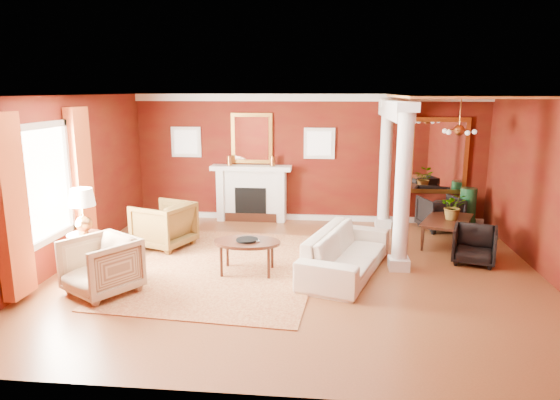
# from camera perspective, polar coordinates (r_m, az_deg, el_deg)

# --- Properties ---
(ground) EXTENTS (8.00, 8.00, 0.00)m
(ground) POSITION_cam_1_polar(r_m,az_deg,el_deg) (8.46, 2.03, -8.20)
(ground) COLOR brown
(ground) RESTS_ON ground
(room_shell) EXTENTS (8.04, 7.04, 2.92)m
(room_shell) POSITION_cam_1_polar(r_m,az_deg,el_deg) (7.97, 2.14, 5.50)
(room_shell) COLOR #521C0B
(room_shell) RESTS_ON ground
(fireplace) EXTENTS (1.85, 0.42, 1.29)m
(fireplace) POSITION_cam_1_polar(r_m,az_deg,el_deg) (11.60, -3.28, 0.80)
(fireplace) COLOR silver
(fireplace) RESTS_ON ground
(overmantel_mirror) EXTENTS (0.95, 0.07, 1.15)m
(overmantel_mirror) POSITION_cam_1_polar(r_m,az_deg,el_deg) (11.55, -3.25, 7.05)
(overmantel_mirror) COLOR gold
(overmantel_mirror) RESTS_ON fireplace
(flank_window_left) EXTENTS (0.70, 0.07, 0.70)m
(flank_window_left) POSITION_cam_1_polar(r_m,az_deg,el_deg) (11.91, -10.67, 6.53)
(flank_window_left) COLOR silver
(flank_window_left) RESTS_ON room_shell
(flank_window_right) EXTENTS (0.70, 0.07, 0.70)m
(flank_window_right) POSITION_cam_1_polar(r_m,az_deg,el_deg) (11.43, 4.52, 6.47)
(flank_window_right) COLOR silver
(flank_window_right) RESTS_ON room_shell
(left_window) EXTENTS (0.21, 2.55, 2.60)m
(left_window) POSITION_cam_1_polar(r_m,az_deg,el_deg) (8.66, -24.84, 0.92)
(left_window) COLOR white
(left_window) RESTS_ON room_shell
(column_front) EXTENTS (0.36, 0.36, 2.80)m
(column_front) POSITION_cam_1_polar(r_m,az_deg,el_deg) (8.43, 13.86, 1.46)
(column_front) COLOR silver
(column_front) RESTS_ON ground
(column_back) EXTENTS (0.36, 0.36, 2.80)m
(column_back) POSITION_cam_1_polar(r_m,az_deg,el_deg) (11.08, 11.96, 4.10)
(column_back) COLOR silver
(column_back) RESTS_ON ground
(header_beam) EXTENTS (0.30, 3.20, 0.32)m
(header_beam) POSITION_cam_1_polar(r_m,az_deg,el_deg) (9.88, 12.95, 10.04)
(header_beam) COLOR silver
(header_beam) RESTS_ON column_front
(amber_ceiling) EXTENTS (2.30, 3.40, 0.04)m
(amber_ceiling) POSITION_cam_1_polar(r_m,az_deg,el_deg) (9.93, 19.84, 11.08)
(amber_ceiling) COLOR #ED9345
(amber_ceiling) RESTS_ON room_shell
(dining_mirror) EXTENTS (1.30, 0.07, 1.70)m
(dining_mirror) POSITION_cam_1_polar(r_m,az_deg,el_deg) (11.69, 17.64, 4.83)
(dining_mirror) COLOR gold
(dining_mirror) RESTS_ON room_shell
(chandelier) EXTENTS (0.60, 0.62, 0.75)m
(chandelier) POSITION_cam_1_polar(r_m,az_deg,el_deg) (10.02, 19.79, 7.52)
(chandelier) COLOR #B9783A
(chandelier) RESTS_ON room_shell
(crown_trim) EXTENTS (8.00, 0.08, 0.16)m
(crown_trim) POSITION_cam_1_polar(r_m,az_deg,el_deg) (11.37, 3.32, 11.61)
(crown_trim) COLOR silver
(crown_trim) RESTS_ON room_shell
(base_trim) EXTENTS (8.00, 0.08, 0.12)m
(base_trim) POSITION_cam_1_polar(r_m,az_deg,el_deg) (11.74, 3.15, -1.99)
(base_trim) COLOR silver
(base_trim) RESTS_ON ground
(rug) EXTENTS (3.45, 4.41, 0.02)m
(rug) POSITION_cam_1_polar(r_m,az_deg,el_deg) (8.70, -6.30, -7.61)
(rug) COLOR maroon
(rug) RESTS_ON ground
(sofa) EXTENTS (1.41, 2.53, 0.95)m
(sofa) POSITION_cam_1_polar(r_m,az_deg,el_deg) (8.36, 7.60, -5.12)
(sofa) COLOR white
(sofa) RESTS_ON ground
(armchair_leopard) EXTENTS (1.17, 1.21, 0.97)m
(armchair_leopard) POSITION_cam_1_polar(r_m,az_deg,el_deg) (9.86, -13.14, -2.54)
(armchair_leopard) COLOR black
(armchair_leopard) RESTS_ON ground
(armchair_stripe) EXTENTS (1.24, 1.22, 0.94)m
(armchair_stripe) POSITION_cam_1_polar(r_m,az_deg,el_deg) (7.90, -19.80, -6.84)
(armchair_stripe) COLOR tan
(armchair_stripe) RESTS_ON ground
(coffee_table) EXTENTS (1.10, 1.10, 0.56)m
(coffee_table) POSITION_cam_1_polar(r_m,az_deg,el_deg) (8.26, -3.78, -5.00)
(coffee_table) COLOR black
(coffee_table) RESTS_ON ground
(coffee_book) EXTENTS (0.16, 0.08, 0.23)m
(coffee_book) POSITION_cam_1_polar(r_m,az_deg,el_deg) (8.20, -3.61, -3.96)
(coffee_book) COLOR black
(coffee_book) RESTS_ON coffee_table
(side_table) EXTENTS (0.57, 0.57, 1.43)m
(side_table) POSITION_cam_1_polar(r_m,az_deg,el_deg) (8.77, -21.55, -1.83)
(side_table) COLOR black
(side_table) RESTS_ON ground
(dining_table) EXTENTS (1.01, 1.52, 0.80)m
(dining_table) POSITION_cam_1_polar(r_m,az_deg,el_deg) (10.34, 18.70, -2.68)
(dining_table) COLOR black
(dining_table) RESTS_ON ground
(dining_chair_near) EXTENTS (0.87, 0.84, 0.73)m
(dining_chair_near) POSITION_cam_1_polar(r_m,az_deg,el_deg) (9.39, 21.36, -4.63)
(dining_chair_near) COLOR black
(dining_chair_near) RESTS_ON ground
(dining_chair_far) EXTENTS (0.97, 0.93, 0.81)m
(dining_chair_far) POSITION_cam_1_polar(r_m,az_deg,el_deg) (11.36, 17.80, -1.28)
(dining_chair_far) COLOR black
(dining_chair_far) RESTS_ON ground
(green_urn) EXTENTS (0.39, 0.39, 0.93)m
(green_urn) POSITION_cam_1_polar(r_m,az_deg,el_deg) (11.60, 20.60, -1.40)
(green_urn) COLOR #143F21
(green_urn) RESTS_ON ground
(potted_plant) EXTENTS (0.51, 0.56, 0.41)m
(potted_plant) POSITION_cam_1_polar(r_m,az_deg,el_deg) (10.23, 19.30, 0.60)
(potted_plant) COLOR #26591E
(potted_plant) RESTS_ON dining_table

